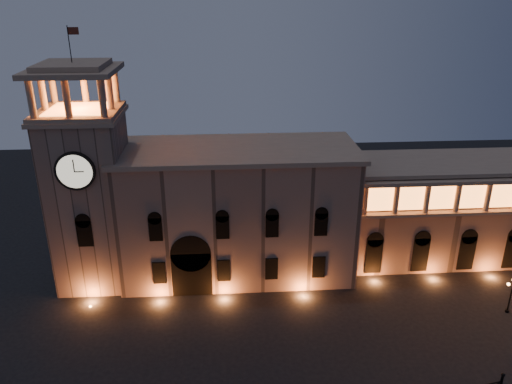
# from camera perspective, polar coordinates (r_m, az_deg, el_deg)

# --- Properties ---
(government_building) EXTENTS (30.80, 12.80, 17.60)m
(government_building) POSITION_cam_1_polar(r_m,az_deg,el_deg) (66.01, -2.19, -2.26)
(government_building) COLOR #876858
(government_building) RESTS_ON ground
(clock_tower) EXTENTS (9.80, 9.80, 32.40)m
(clock_tower) POSITION_cam_1_polar(r_m,az_deg,el_deg) (65.82, -18.46, -0.01)
(clock_tower) COLOR #876858
(clock_tower) RESTS_ON ground
(colonnade_wing) EXTENTS (40.60, 11.50, 14.50)m
(colonnade_wing) POSITION_cam_1_polar(r_m,az_deg,el_deg) (77.13, 23.98, -1.69)
(colonnade_wing) COLOR #826353
(colonnade_wing) RESTS_ON ground
(street_lamp_near) EXTENTS (1.66, 0.49, 4.78)m
(street_lamp_near) POSITION_cam_1_polar(r_m,az_deg,el_deg) (67.43, 27.17, -10.13)
(street_lamp_near) COLOR black
(street_lamp_near) RESTS_ON ground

